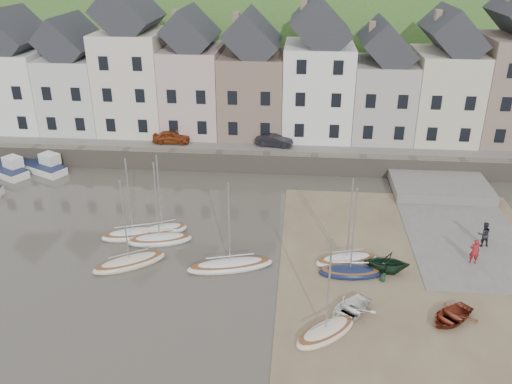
# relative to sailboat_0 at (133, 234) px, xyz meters

# --- Properties ---
(ground) EXTENTS (160.00, 160.00, 0.00)m
(ground) POSITION_rel_sailboat_0_xyz_m (8.68, -3.95, -0.26)
(ground) COLOR #474237
(ground) RESTS_ON ground
(quay_land) EXTENTS (90.00, 30.00, 1.50)m
(quay_land) POSITION_rel_sailboat_0_xyz_m (8.68, 28.05, 0.49)
(quay_land) COLOR #386026
(quay_land) RESTS_ON ground
(quay_street) EXTENTS (70.00, 7.00, 0.10)m
(quay_street) POSITION_rel_sailboat_0_xyz_m (8.68, 16.55, 1.29)
(quay_street) COLOR slate
(quay_street) RESTS_ON quay_land
(seawall) EXTENTS (70.00, 1.20, 1.80)m
(seawall) POSITION_rel_sailboat_0_xyz_m (8.68, 13.05, 0.64)
(seawall) COLOR slate
(seawall) RESTS_ON ground
(beach) EXTENTS (18.00, 26.00, 0.06)m
(beach) POSITION_rel_sailboat_0_xyz_m (19.68, -3.95, -0.23)
(beach) COLOR brown
(beach) RESTS_ON ground
(slipway) EXTENTS (8.00, 18.00, 0.12)m
(slipway) POSITION_rel_sailboat_0_xyz_m (23.68, 4.05, -0.20)
(slipway) COLOR slate
(slipway) RESTS_ON ground
(hillside) EXTENTS (134.40, 84.00, 84.00)m
(hillside) POSITION_rel_sailboat_0_xyz_m (3.68, 56.04, -18.26)
(hillside) COLOR #386026
(hillside) RESTS_ON ground
(townhouse_terrace) EXTENTS (61.05, 8.00, 13.93)m
(townhouse_terrace) POSITION_rel_sailboat_0_xyz_m (10.44, 20.05, 7.06)
(townhouse_terrace) COLOR white
(townhouse_terrace) RESTS_ON quay_land
(sailboat_0) EXTENTS (4.73, 2.90, 6.32)m
(sailboat_0) POSITION_rel_sailboat_0_xyz_m (0.00, 0.00, 0.00)
(sailboat_0) COLOR white
(sailboat_0) RESTS_ON ground
(sailboat_1) EXTENTS (3.93, 2.95, 6.32)m
(sailboat_1) POSITION_rel_sailboat_0_xyz_m (1.94, 0.75, 0.01)
(sailboat_1) COLOR white
(sailboat_1) RESTS_ON ground
(sailboat_2) EXTENTS (4.89, 3.85, 6.32)m
(sailboat_2) POSITION_rel_sailboat_0_xyz_m (0.85, -3.70, -0.00)
(sailboat_2) COLOR beige
(sailboat_2) RESTS_ON ground
(sailboat_3) EXTENTS (4.74, 2.58, 6.32)m
(sailboat_3) POSITION_rel_sailboat_0_xyz_m (2.10, -0.58, -0.00)
(sailboat_3) COLOR white
(sailboat_3) RESTS_ON ground
(sailboat_4) EXTENTS (5.86, 3.01, 6.32)m
(sailboat_4) POSITION_rel_sailboat_0_xyz_m (7.48, -3.45, -0.01)
(sailboat_4) COLOR white
(sailboat_4) RESTS_ON ground
(sailboat_5) EXTENTS (4.09, 1.73, 6.32)m
(sailboat_5) POSITION_rel_sailboat_0_xyz_m (15.18, -3.53, 0.00)
(sailboat_5) COLOR #141E3F
(sailboat_5) RESTS_ON ground
(sailboat_6) EXTENTS (4.49, 2.67, 6.32)m
(sailboat_6) POSITION_rel_sailboat_0_xyz_m (15.05, -2.15, 0.00)
(sailboat_6) COLOR white
(sailboat_6) RESTS_ON ground
(sailboat_7) EXTENTS (4.01, 3.84, 6.32)m
(sailboat_7) POSITION_rel_sailboat_0_xyz_m (13.46, -9.50, 0.00)
(sailboat_7) COLOR beige
(sailboat_7) RESTS_ON ground
(motorboat_0) EXTENTS (4.70, 3.62, 1.70)m
(motorboat_0) POSITION_rel_sailboat_0_xyz_m (-14.69, 10.12, 0.32)
(motorboat_0) COLOR white
(motorboat_0) RESTS_ON ground
(motorboat_2) EXTENTS (5.06, 3.70, 1.70)m
(motorboat_2) POSITION_rel_sailboat_0_xyz_m (-11.74, 11.18, 0.32)
(motorboat_2) COLOR white
(motorboat_2) RESTS_ON ground
(rowboat_white) EXTENTS (3.84, 3.99, 0.67)m
(rowboat_white) POSITION_rel_sailboat_0_xyz_m (14.82, -7.68, 0.13)
(rowboat_white) COLOR white
(rowboat_white) RESTS_ON beach
(rowboat_green) EXTENTS (3.04, 2.68, 1.51)m
(rowboat_green) POSITION_rel_sailboat_0_xyz_m (17.48, -3.10, 0.55)
(rowboat_green) COLOR black
(rowboat_green) RESTS_ON beach
(rowboat_red) EXTENTS (3.72, 3.66, 0.63)m
(rowboat_red) POSITION_rel_sailboat_0_xyz_m (20.44, -7.70, 0.11)
(rowboat_red) COLOR maroon
(rowboat_red) RESTS_ON beach
(person_red) EXTENTS (0.68, 0.48, 1.77)m
(person_red) POSITION_rel_sailboat_0_xyz_m (23.30, -1.56, 0.74)
(person_red) COLOR maroon
(person_red) RESTS_ON slipway
(person_dark) EXTENTS (0.96, 0.80, 1.80)m
(person_dark) POSITION_rel_sailboat_0_xyz_m (24.58, 0.81, 0.76)
(person_dark) COLOR #232328
(person_dark) RESTS_ON slipway
(car_left) EXTENTS (3.61, 1.50, 1.22)m
(car_left) POSITION_rel_sailboat_0_xyz_m (-0.74, 15.55, 1.95)
(car_left) COLOR maroon
(car_left) RESTS_ON quay_street
(car_right) EXTENTS (3.68, 1.75, 1.16)m
(car_right) POSITION_rel_sailboat_0_xyz_m (9.23, 15.55, 1.92)
(car_right) COLOR black
(car_right) RESTS_ON quay_street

